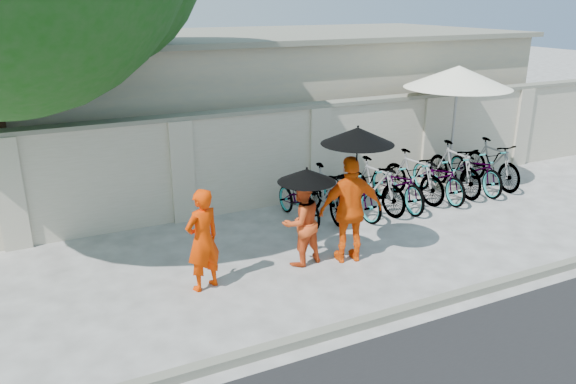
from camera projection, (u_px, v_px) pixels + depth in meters
name	position (u px, v px, depth m)	size (l,w,h in m)	color
ground	(301.00, 275.00, 8.93)	(80.00, 80.00, 0.00)	beige
kerb	(359.00, 324.00, 7.46)	(40.00, 0.16, 0.12)	slate
compound_wall	(274.00, 158.00, 11.73)	(20.00, 0.30, 2.00)	beige
building_behind	(249.00, 98.00, 15.18)	(14.00, 6.00, 3.20)	tan
monk_left	(203.00, 240.00, 8.27)	(0.58, 0.38, 1.58)	#EB3400
monk_center	(301.00, 222.00, 9.08)	(0.71, 0.55, 1.45)	#DF4C1B
parasol_center	(307.00, 175.00, 8.77)	(0.93, 0.93, 0.82)	black
monk_right	(351.00, 210.00, 9.14)	(1.06, 0.44, 1.80)	#F7560A
parasol_right	(358.00, 136.00, 8.67)	(1.15, 1.15, 1.26)	black
patio_umbrella	(458.00, 78.00, 12.21)	(2.73, 2.73, 2.79)	slate
bike_0	(299.00, 200.00, 10.98)	(0.57, 1.63, 0.85)	gray
bike_1	(326.00, 192.00, 11.12)	(0.49, 1.74, 1.05)	gray
bike_2	(351.00, 191.00, 11.30)	(0.66, 1.88, 0.99)	gray
bike_3	(375.00, 185.00, 11.50)	(0.51, 1.80, 1.08)	gray
bike_4	(398.00, 183.00, 11.73)	(0.67, 1.92, 1.01)	gray
bike_5	(414.00, 176.00, 12.12)	(0.50, 1.78, 1.07)	gray
bike_6	(439.00, 176.00, 12.23)	(0.66, 1.88, 0.99)	gray
bike_7	(454.00, 168.00, 12.55)	(0.53, 1.89, 1.13)	gray
bike_8	(476.00, 169.00, 12.74)	(0.67, 1.91, 1.01)	gray
bike_9	(492.00, 163.00, 13.00)	(0.51, 1.81, 1.09)	gray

